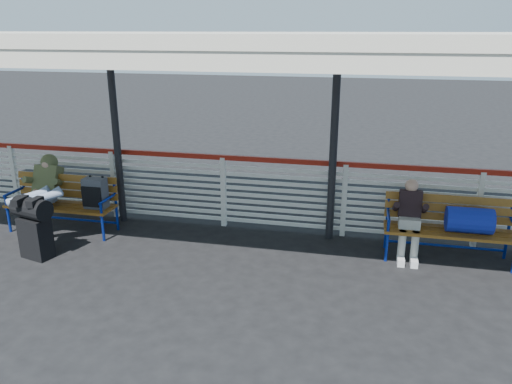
% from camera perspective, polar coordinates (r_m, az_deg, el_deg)
% --- Properties ---
extents(ground, '(60.00, 60.00, 0.00)m').
position_cam_1_polar(ground, '(6.95, -8.06, -9.51)').
color(ground, black).
rests_on(ground, ground).
extents(fence, '(12.08, 0.08, 1.24)m').
position_cam_1_polar(fence, '(8.36, -3.74, 0.38)').
color(fence, silver).
rests_on(fence, ground).
extents(canopy, '(12.60, 3.60, 3.16)m').
position_cam_1_polar(canopy, '(6.98, -6.62, 16.68)').
color(canopy, silver).
rests_on(canopy, ground).
extents(luggage_stack, '(0.61, 0.44, 0.92)m').
position_cam_1_polar(luggage_stack, '(7.91, -24.03, -3.51)').
color(luggage_stack, black).
rests_on(luggage_stack, ground).
extents(bench_left, '(1.80, 0.56, 0.96)m').
position_cam_1_polar(bench_left, '(8.65, -20.03, -0.48)').
color(bench_left, '#945E1C').
rests_on(bench_left, ground).
extents(bench_right, '(1.80, 0.56, 0.92)m').
position_cam_1_polar(bench_right, '(7.66, 22.27, -3.13)').
color(bench_right, '#945E1C').
rests_on(bench_right, ground).
extents(traveler_man, '(0.94, 1.64, 0.77)m').
position_cam_1_polar(traveler_man, '(8.55, -23.45, -0.17)').
color(traveler_man, '#94ABC8').
rests_on(traveler_man, ground).
extents(companion_person, '(0.32, 0.66, 1.15)m').
position_cam_1_polar(companion_person, '(7.56, 17.14, -2.89)').
color(companion_person, beige).
rests_on(companion_person, ground).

